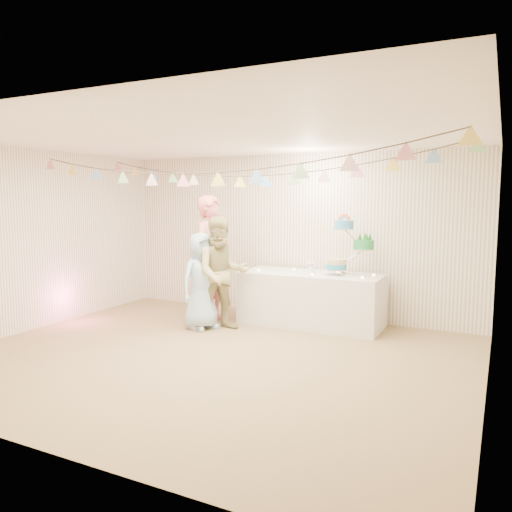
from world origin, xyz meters
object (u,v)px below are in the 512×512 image
at_px(cake_stand, 349,250).
at_px(person_adult_b, 222,274).
at_px(person_adult_a, 212,259).
at_px(person_child, 202,281).
at_px(table, 311,299).

relative_size(cake_stand, person_adult_b, 0.50).
relative_size(cake_stand, person_adult_a, 0.42).
bearing_deg(person_child, cake_stand, -40.21).
height_order(cake_stand, person_adult_b, person_adult_b).
distance_m(cake_stand, person_adult_b, 1.86).
bearing_deg(person_adult_b, person_adult_a, 95.63).
xyz_separation_m(table, person_child, (-1.35, -0.90, 0.31)).
bearing_deg(person_child, person_adult_a, 33.60).
distance_m(cake_stand, person_child, 2.17).
height_order(person_adult_b, person_child, person_adult_b).
relative_size(cake_stand, person_child, 0.58).
height_order(table, person_adult_b, person_adult_b).
height_order(table, person_adult_a, person_adult_a).
xyz_separation_m(cake_stand, person_child, (-1.90, -0.95, -0.45)).
bearing_deg(table, cake_stand, 5.19).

